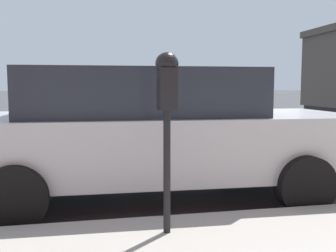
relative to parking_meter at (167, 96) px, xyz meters
The scene contains 3 objects.
ground_plane 3.04m from the parking_meter, 17.29° to the right, with size 220.00×220.00×0.00m, color #424244.
parking_meter is the anchor object (origin of this frame).
car_silver 1.60m from the parking_meter, ahead, with size 2.14×4.81×1.57m.
Camera 1 is at (-5.78, 1.45, 1.37)m, focal length 42.00 mm.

